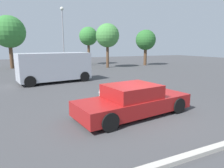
% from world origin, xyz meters
% --- Properties ---
extents(ground_plane, '(80.00, 80.00, 0.00)m').
position_xyz_m(ground_plane, '(0.00, 0.00, 0.00)').
color(ground_plane, '#424244').
extents(sedan_foreground, '(4.88, 2.38, 1.23)m').
position_xyz_m(sedan_foreground, '(-0.16, -0.03, 0.57)').
color(sedan_foreground, maroon).
rests_on(sedan_foreground, ground_plane).
extents(dog, '(0.35, 0.58, 0.42)m').
position_xyz_m(dog, '(-0.28, 3.07, 0.27)').
color(dog, white).
rests_on(dog, ground_plane).
extents(van_white, '(5.41, 2.83, 2.19)m').
position_xyz_m(van_white, '(-1.70, 8.79, 1.19)').
color(van_white, '#B2B7C1').
rests_on(van_white, ground_plane).
extents(parking_curb, '(9.35, 0.20, 0.12)m').
position_xyz_m(parking_curb, '(0.00, -3.32, 0.06)').
color(parking_curb, '#B7B2A8').
rests_on(parking_curb, ground_plane).
extents(light_post_near, '(0.44, 0.44, 7.37)m').
position_xyz_m(light_post_near, '(1.17, 18.97, 4.90)').
color(light_post_near, gray).
rests_on(light_post_near, ground_plane).
extents(tree_back_left, '(3.78, 3.78, 6.26)m').
position_xyz_m(tree_back_left, '(-4.84, 20.66, 4.34)').
color(tree_back_left, brown).
rests_on(tree_back_left, ground_plane).
extents(tree_back_center, '(2.80, 2.80, 4.95)m').
position_xyz_m(tree_back_center, '(12.28, 17.20, 3.50)').
color(tree_back_center, brown).
rests_on(tree_back_center, ground_plane).
extents(tree_back_right, '(2.67, 2.67, 5.44)m').
position_xyz_m(tree_back_right, '(5.39, 21.72, 4.05)').
color(tree_back_right, brown).
rests_on(tree_back_right, ground_plane).
extents(tree_far_right, '(2.92, 2.92, 5.45)m').
position_xyz_m(tree_far_right, '(6.14, 16.59, 3.95)').
color(tree_far_right, brown).
rests_on(tree_far_right, ground_plane).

